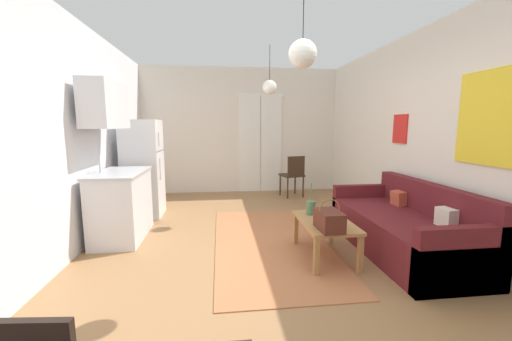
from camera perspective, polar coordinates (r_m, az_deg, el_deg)
ground_plane at (r=3.54m, az=1.74°, el=-17.05°), size 4.84×7.73×0.10m
wall_back at (r=6.79m, az=-2.67°, el=7.37°), size 4.44×0.13×2.72m
wall_right at (r=4.12m, az=33.33°, el=5.49°), size 0.12×7.33×2.72m
wall_left at (r=3.58m, az=-35.06°, el=5.09°), size 0.12×7.33×2.72m
area_rug at (r=3.96m, az=2.80°, el=-13.31°), size 1.39×2.81×0.01m
couch at (r=4.03m, az=26.31°, el=-9.84°), size 0.89×1.96×0.80m
coffee_table at (r=3.52m, az=12.83°, el=-10.03°), size 0.53×0.89×0.43m
bamboo_vase at (r=3.67m, az=10.26°, el=-6.89°), size 0.11×0.11×0.38m
handbag at (r=3.19m, az=13.58°, el=-9.03°), size 0.23×0.35×0.32m
refrigerator at (r=5.26m, az=-20.42°, el=0.35°), size 0.59×0.63×1.56m
kitchen_counter at (r=4.31m, az=-24.52°, el=-1.74°), size 0.59×1.03×2.01m
accent_chair at (r=6.30m, az=7.01°, el=-0.57°), size 0.51×0.50×0.86m
pendant_lamp_near at (r=2.89m, az=8.75°, el=20.83°), size 0.25×0.25×0.75m
pendant_lamp_far at (r=4.98m, az=2.57°, el=15.35°), size 0.23×0.23×0.76m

